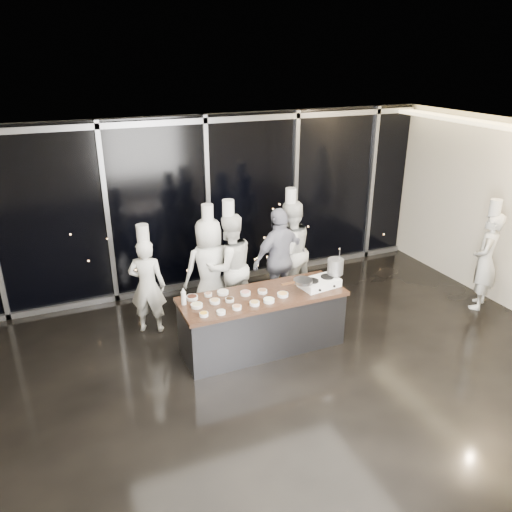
{
  "coord_description": "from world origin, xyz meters",
  "views": [
    {
      "loc": [
        -2.66,
        -5.08,
        4.2
      ],
      "look_at": [
        0.02,
        1.2,
        1.4
      ],
      "focal_mm": 35.0,
      "sensor_mm": 36.0,
      "label": 1
    }
  ],
  "objects": [
    {
      "name": "stock_pot",
      "position": [
        1.2,
        0.87,
        1.16
      ],
      "size": [
        0.27,
        0.27,
        0.24
      ],
      "primitive_type": "cylinder",
      "rotation": [
        0.0,
        0.0,
        0.13
      ],
      "color": "#A6A6A8",
      "rests_on": "stove"
    },
    {
      "name": "prep_bowls",
      "position": [
        -0.48,
        0.88,
        0.93
      ],
      "size": [
        1.41,
        0.72,
        0.05
      ],
      "color": "white",
      "rests_on": "demo_counter"
    },
    {
      "name": "stove",
      "position": [
        0.9,
        0.81,
        0.96
      ],
      "size": [
        0.62,
        0.43,
        0.14
      ],
      "rotation": [
        0.0,
        0.0,
        0.13
      ],
      "color": "white",
      "rests_on": "demo_counter"
    },
    {
      "name": "chef_center",
      "position": [
        -0.09,
        2.04,
        0.92
      ],
      "size": [
        0.96,
        0.79,
        2.05
      ],
      "rotation": [
        0.0,
        0.0,
        3.27
      ],
      "color": "silver",
      "rests_on": "ground"
    },
    {
      "name": "demo_counter",
      "position": [
        0.0,
        0.9,
        0.45
      ],
      "size": [
        2.46,
        0.86,
        0.9
      ],
      "color": "#3A3B40",
      "rests_on": "ground"
    },
    {
      "name": "chef_far_left",
      "position": [
        -1.45,
        2.1,
        0.81
      ],
      "size": [
        0.68,
        0.58,
        1.8
      ],
      "rotation": [
        0.0,
        0.0,
        2.72
      ],
      "color": "silver",
      "rests_on": "ground"
    },
    {
      "name": "frying_pan",
      "position": [
        0.59,
        0.77,
        1.06
      ],
      "size": [
        0.51,
        0.32,
        0.05
      ],
      "rotation": [
        0.0,
        0.0,
        0.13
      ],
      "color": "slate",
      "rests_on": "stove"
    },
    {
      "name": "squeeze_bottle",
      "position": [
        -1.14,
        1.06,
        1.02
      ],
      "size": [
        0.07,
        0.07,
        0.26
      ],
      "color": "silver",
      "rests_on": "demo_counter"
    },
    {
      "name": "chef_side",
      "position": [
        4.06,
        0.62,
        0.89
      ],
      "size": [
        0.75,
        0.71,
        1.96
      ],
      "rotation": [
        0.0,
        0.0,
        3.77
      ],
      "color": "silver",
      "rests_on": "ground"
    },
    {
      "name": "chef_right",
      "position": [
        1.12,
        2.26,
        0.92
      ],
      "size": [
        1.04,
        0.9,
        2.06
      ],
      "rotation": [
        0.0,
        0.0,
        3.4
      ],
      "color": "silver",
      "rests_on": "ground"
    },
    {
      "name": "room_shell",
      "position": [
        0.18,
        0.0,
        2.25
      ],
      "size": [
        9.02,
        7.02,
        3.21
      ],
      "color": "beige",
      "rests_on": "ground"
    },
    {
      "name": "guest",
      "position": [
        0.8,
        1.99,
        0.91
      ],
      "size": [
        1.14,
        0.65,
        1.82
      ],
      "rotation": [
        0.0,
        0.0,
        3.35
      ],
      "color": "#141637",
      "rests_on": "ground"
    },
    {
      "name": "ground",
      "position": [
        0.0,
        0.0,
        0.0
      ],
      "size": [
        9.0,
        9.0,
        0.0
      ],
      "primitive_type": "plane",
      "color": "black",
      "rests_on": "ground"
    },
    {
      "name": "chef_left",
      "position": [
        -0.41,
        2.15,
        0.89
      ],
      "size": [
        0.87,
        0.58,
        1.98
      ],
      "rotation": [
        0.0,
        0.0,
        3.16
      ],
      "color": "silver",
      "rests_on": "ground"
    },
    {
      "name": "window_wall",
      "position": [
        0.0,
        3.43,
        1.6
      ],
      "size": [
        8.9,
        0.11,
        3.2
      ],
      "color": "black",
      "rests_on": "ground"
    }
  ]
}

